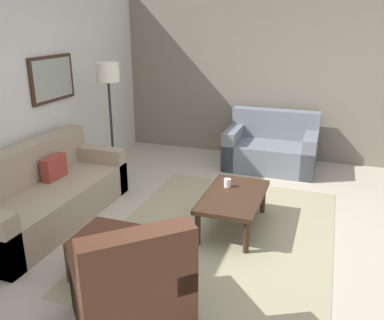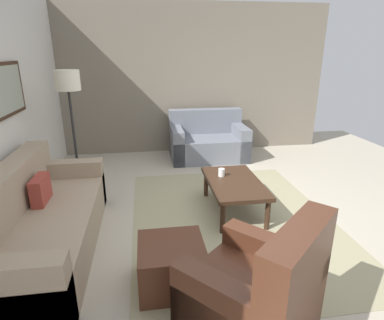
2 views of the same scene
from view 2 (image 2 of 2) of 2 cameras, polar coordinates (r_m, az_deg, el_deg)
The scene contains 11 objects.
ground_plane at distance 3.97m, azimuth 7.21°, elevation -10.51°, with size 8.00×8.00×0.00m, color #B2A893.
stone_feature_panel at distance 6.42m, azimuth 0.42°, elevation 14.11°, with size 0.12×5.20×2.80m, color slate.
area_rug at distance 3.97m, azimuth 7.21°, elevation -10.46°, with size 3.13×2.37×0.01m, color tan.
couch_main at distance 3.57m, azimuth -26.08°, elevation -10.58°, with size 2.25×0.89×0.88m.
couch_loveseat at distance 6.09m, azimuth 2.73°, elevation 3.26°, with size 0.91×1.39×0.88m.
armchair_leather at distance 2.46m, azimuth 12.03°, elevation -23.09°, with size 1.13×1.13×0.95m.
ottoman at distance 2.89m, azimuth -3.67°, elevation -18.16°, with size 0.56×0.56×0.40m, color #4C2819.
coffee_table at distance 4.02m, azimuth 7.53°, elevation -4.41°, with size 1.10×0.64×0.41m.
cup at distance 4.12m, azimuth 5.29°, elevation -2.22°, with size 0.08×0.08×0.10m, color white.
lamp_standing at distance 4.55m, azimuth -21.12°, elevation 10.99°, with size 0.32×0.32×1.71m.
framed_artwork at distance 4.24m, azimuth -30.08°, elevation 10.87°, with size 0.84×0.04×0.59m.
Camera 2 is at (-3.32, 0.99, 1.94)m, focal length 29.88 mm.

